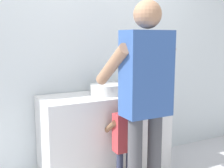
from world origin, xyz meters
TOP-DOWN VIEW (x-y plane):
  - back_wall at (0.00, 0.62)m, footprint 4.40×0.08m
  - vanity_cabinet at (0.00, 0.30)m, footprint 1.36×0.54m
  - sink_basin at (0.00, 0.28)m, footprint 0.33×0.33m
  - faucet at (0.00, 0.48)m, footprint 0.18×0.14m
  - toothbrush_cup at (0.37, 0.33)m, footprint 0.07×0.07m
  - child_toddler at (0.00, -0.10)m, footprint 0.28×0.28m
  - adult_parent at (0.06, -0.35)m, footprint 0.55×0.58m

SIDE VIEW (x-z plane):
  - vanity_cabinet at x=0.00m, z-range 0.00..0.89m
  - child_toddler at x=0.00m, z-range 0.09..1.00m
  - toothbrush_cup at x=0.37m, z-range 0.84..1.05m
  - sink_basin at x=0.00m, z-range 0.89..1.00m
  - faucet at x=0.00m, z-range 0.88..1.06m
  - adult_parent at x=0.06m, z-range 0.18..1.95m
  - back_wall at x=0.00m, z-range 0.00..2.70m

